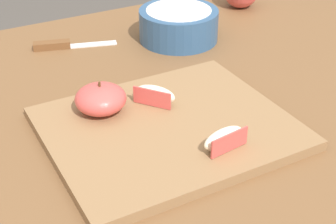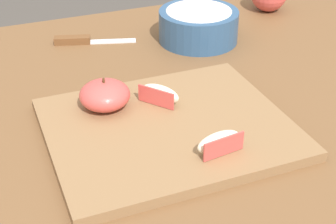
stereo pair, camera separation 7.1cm
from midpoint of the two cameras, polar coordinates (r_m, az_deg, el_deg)
dining_table at (r=0.78m, az=-4.66°, el=-8.42°), size 1.45×0.99×0.78m
cutting_board at (r=0.73m, az=-2.80°, el=-1.94°), size 0.34×0.29×0.02m
apple_half_skin_up at (r=0.76m, az=-10.30°, el=1.40°), size 0.08×0.08×0.05m
apple_wedge_left at (r=0.67m, az=3.32°, el=-3.10°), size 0.07×0.03×0.03m
apple_wedge_middle at (r=0.77m, az=-4.15°, el=1.89°), size 0.06×0.06×0.03m
paring_knife at (r=1.02m, az=-14.17°, el=7.28°), size 0.16×0.06×0.01m
ceramic_fruit_bowl at (r=1.01m, az=-0.84°, el=9.85°), size 0.16×0.16×0.06m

